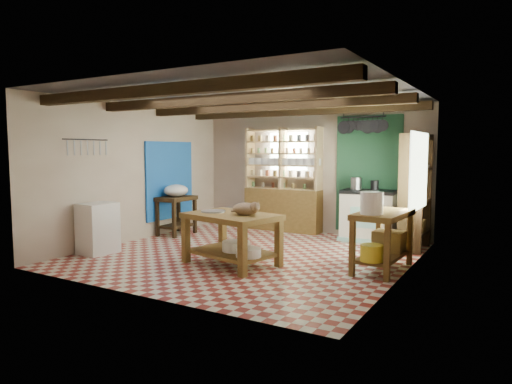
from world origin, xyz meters
The scene contains 30 objects.
floor centered at (0.00, 0.00, -0.01)m, with size 5.00×5.00×0.02m, color maroon.
ceiling centered at (0.00, 0.00, 2.60)m, with size 5.00×5.00×0.02m, color #48474C.
wall_back centered at (0.00, 2.50, 1.30)m, with size 5.00×0.04×2.60m, color #BFAC9A.
wall_front centered at (0.00, -2.50, 1.30)m, with size 5.00×0.04×2.60m, color #BFAC9A.
wall_left centered at (-2.50, 0.00, 1.30)m, with size 0.04×5.00×2.60m, color #BFAC9A.
wall_right centered at (2.50, 0.00, 1.30)m, with size 0.04×5.00×2.60m, color #BFAC9A.
ceiling_beams centered at (0.00, 0.00, 2.48)m, with size 5.00×3.80×0.15m, color #302110.
blue_wall_patch centered at (-2.47, 0.90, 1.10)m, with size 0.04×1.40×1.60m, color #1859B4.
green_wall_patch centered at (1.25, 2.47, 1.25)m, with size 1.30×0.04×2.30m, color #215335.
window_back centered at (-0.50, 2.48, 1.70)m, with size 0.90×0.02×0.80m, color silver.
window_right centered at (2.48, 1.00, 1.40)m, with size 0.02×1.30×1.20m, color silver.
utensil_rail centered at (-2.44, -1.20, 1.78)m, with size 0.06×0.90×0.28m, color black.
pot_rack centered at (1.25, 2.05, 2.18)m, with size 0.86×0.12×0.36m, color black.
shelving_unit centered at (-0.55, 2.31, 1.10)m, with size 1.70×0.34×2.20m, color tan.
tall_rack centered at (2.28, 1.80, 1.00)m, with size 0.40×0.86×2.00m, color #302110.
work_table centered at (0.12, -0.70, 0.39)m, with size 1.36×0.91×0.77m, color brown.
stove centered at (1.37, 2.15, 0.49)m, with size 0.99×0.67×0.97m, color silver.
prep_table centered at (-2.20, 0.78, 0.39)m, with size 0.53×0.78×0.78m, color #302110.
white_cabinet centered at (-2.22, -1.20, 0.42)m, with size 0.47×0.57×0.85m, color white.
right_counter centered at (2.18, 0.12, 0.43)m, with size 0.59×1.19×0.85m, color brown.
cat centered at (0.38, -0.70, 0.86)m, with size 0.41×0.31×0.18m, color #967557.
steel_tray centered at (-0.23, -0.67, 0.78)m, with size 0.38×0.38×0.02m, color #97989E.
basin_large centered at (0.18, -0.66, 0.28)m, with size 0.43×0.43×0.15m, color white.
basin_small centered at (0.54, -0.89, 0.27)m, with size 0.37×0.37×0.13m, color white.
kettle_left centered at (1.12, 2.13, 1.09)m, with size 0.20×0.20×0.23m, color #97989E.
kettle_right centered at (1.47, 2.16, 1.06)m, with size 0.15×0.15×0.19m, color black.
enamel_bowl centered at (-2.20, 0.78, 0.91)m, with size 0.49×0.49×0.25m, color white.
white_bucket centered at (2.11, -0.23, 1.00)m, with size 0.31×0.31×0.31m, color white.
wicker_basket centered at (2.20, 0.42, 0.38)m, with size 0.43×0.34×0.30m, color olive.
yellow_tub centered at (2.15, -0.33, 0.34)m, with size 0.31×0.31×0.23m, color yellow.
Camera 1 is at (3.88, -6.35, 1.72)m, focal length 32.00 mm.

